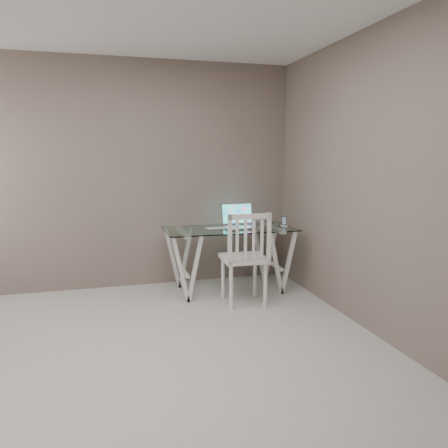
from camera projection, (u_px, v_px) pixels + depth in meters
name	position (u px, v px, depth m)	size (l,w,h in m)	color
room	(135.00, 136.00, 2.97)	(4.50, 4.52, 2.71)	#B8B5B1
desk	(229.00, 259.00, 5.12)	(1.50, 0.70, 0.75)	silver
chair	(246.00, 254.00, 4.59)	(0.48, 0.48, 1.01)	white
laptop	(239.00, 221.00, 5.16)	(0.40, 0.34, 0.28)	silver
keyboard	(217.00, 228.00, 5.04)	(0.27, 0.12, 0.01)	silver
mouse	(235.00, 229.00, 4.93)	(0.12, 0.07, 0.04)	white
phone_dock	(284.00, 223.00, 5.22)	(0.06, 0.06, 0.12)	white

